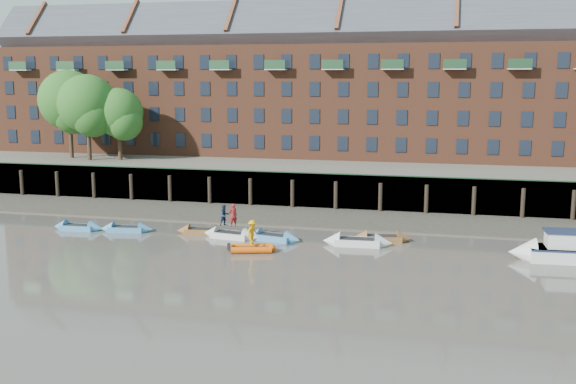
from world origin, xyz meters
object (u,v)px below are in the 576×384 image
(rowboat_2, at_px, (202,231))
(rowboat_1, at_px, (127,229))
(rowboat_0, at_px, (78,227))
(person_rower_b, at_px, (225,215))
(rowboat_6, at_px, (382,239))
(person_rower_a, at_px, (233,215))
(motor_launch, at_px, (552,251))
(rowboat_3, at_px, (231,235))
(rib_tender, at_px, (253,248))
(person_rib_crew, at_px, (252,232))
(rowboat_4, at_px, (273,237))
(rowboat_5, at_px, (357,242))

(rowboat_2, bearing_deg, rowboat_1, 179.16)
(rowboat_0, xyz_separation_m, person_rower_b, (11.95, 0.46, 1.45))
(rowboat_6, bearing_deg, rowboat_0, 172.69)
(person_rower_a, bearing_deg, rowboat_1, -36.20)
(rowboat_6, height_order, motor_launch, motor_launch)
(rowboat_3, bearing_deg, person_rower_a, 25.84)
(motor_launch, bearing_deg, rib_tender, 3.72)
(person_rower_b, distance_m, person_rib_crew, 4.83)
(rowboat_0, distance_m, rowboat_3, 12.49)
(rowboat_3, height_order, person_rib_crew, person_rib_crew)
(rowboat_1, distance_m, person_rower_b, 8.11)
(rib_tender, bearing_deg, person_rower_a, 111.07)
(person_rower_a, height_order, person_rib_crew, person_rower_a)
(rib_tender, height_order, person_rower_a, person_rower_a)
(rowboat_4, xyz_separation_m, rowboat_5, (6.24, -0.10, 0.03))
(rowboat_2, height_order, motor_launch, motor_launch)
(rowboat_1, bearing_deg, person_rib_crew, -26.13)
(motor_launch, relative_size, person_rower_a, 3.70)
(rowboat_0, distance_m, person_rower_b, 12.04)
(rib_tender, distance_m, person_rower_a, 4.53)
(rowboat_0, relative_size, rowboat_3, 0.90)
(rowboat_3, distance_m, rib_tender, 4.34)
(rowboat_1, xyz_separation_m, rowboat_6, (19.57, 1.36, 0.02))
(motor_launch, distance_m, person_rib_crew, 19.86)
(person_rower_a, relative_size, person_rower_b, 1.10)
(rowboat_3, relative_size, person_rib_crew, 2.70)
(rowboat_2, relative_size, rowboat_5, 0.81)
(rowboat_0, relative_size, rib_tender, 1.33)
(rowboat_1, relative_size, person_rib_crew, 2.50)
(rowboat_2, distance_m, rowboat_3, 2.71)
(rowboat_2, xyz_separation_m, person_rower_a, (2.77, -0.78, 1.54))
(rowboat_6, height_order, person_rib_crew, person_rib_crew)
(rowboat_2, height_order, rowboat_4, rowboat_4)
(rowboat_5, bearing_deg, rowboat_0, 177.49)
(rowboat_3, bearing_deg, rowboat_5, 8.57)
(rowboat_1, xyz_separation_m, motor_launch, (30.92, -1.19, 0.45))
(rowboat_0, bearing_deg, motor_launch, -3.30)
(motor_launch, bearing_deg, rowboat_1, -5.19)
(person_rib_crew, bearing_deg, rowboat_1, 91.31)
(rib_tender, bearing_deg, rowboat_6, 14.64)
(rowboat_2, distance_m, motor_launch, 25.06)
(rowboat_3, height_order, person_rower_a, person_rower_a)
(rowboat_4, xyz_separation_m, motor_launch, (19.16, -1.14, 0.45))
(rowboat_2, relative_size, person_rower_b, 2.57)
(rowboat_0, relative_size, rowboat_5, 0.83)
(rowboat_4, bearing_deg, rowboat_0, -167.54)
(rowboat_1, distance_m, rowboat_2, 5.98)
(rowboat_5, distance_m, motor_launch, 12.96)
(rowboat_0, bearing_deg, person_rower_a, -0.69)
(rowboat_5, relative_size, rowboat_6, 1.09)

